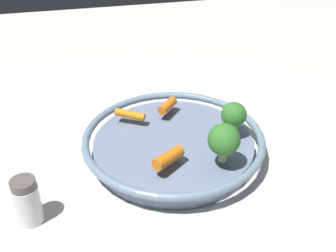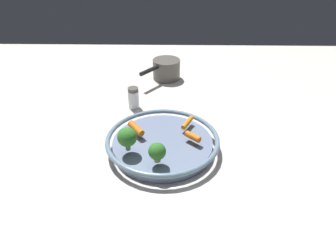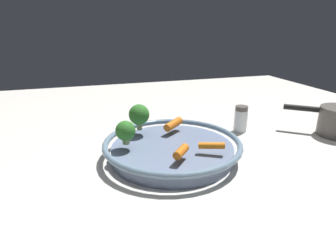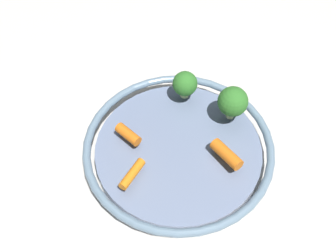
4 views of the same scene
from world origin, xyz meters
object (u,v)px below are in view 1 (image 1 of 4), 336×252
(baby_carrot_near_rim, at_px, (130,114))
(broccoli_floret_large, at_px, (234,115))
(salt_shaker, at_px, (27,201))
(serving_bowl, at_px, (173,144))
(baby_carrot_back, at_px, (168,158))
(baby_carrot_center, at_px, (167,106))
(broccoli_floret_mid, at_px, (224,140))

(baby_carrot_near_rim, xyz_separation_m, broccoli_floret_large, (0.17, -0.08, 0.02))
(baby_carrot_near_rim, xyz_separation_m, salt_shaker, (-0.18, -0.18, -0.01))
(serving_bowl, distance_m, baby_carrot_near_rim, 0.10)
(baby_carrot_near_rim, distance_m, salt_shaker, 0.25)
(serving_bowl, xyz_separation_m, broccoli_floret_large, (0.11, -0.01, 0.05))
(serving_bowl, xyz_separation_m, baby_carrot_near_rim, (-0.07, 0.07, 0.03))
(serving_bowl, relative_size, baby_carrot_back, 5.49)
(serving_bowl, bearing_deg, baby_carrot_center, 84.11)
(baby_carrot_center, bearing_deg, broccoli_floret_mid, -74.00)
(serving_bowl, height_order, broccoli_floret_mid, broccoli_floret_mid)
(serving_bowl, distance_m, salt_shaker, 0.27)
(baby_carrot_center, xyz_separation_m, broccoli_floret_large, (0.10, -0.09, 0.02))
(broccoli_floret_mid, height_order, salt_shaker, broccoli_floret_mid)
(serving_bowl, bearing_deg, broccoli_floret_large, -5.15)
(serving_bowl, xyz_separation_m, salt_shaker, (-0.24, -0.11, 0.01))
(baby_carrot_center, height_order, baby_carrot_back, baby_carrot_back)
(baby_carrot_back, xyz_separation_m, broccoli_floret_large, (0.13, 0.07, 0.02))
(baby_carrot_center, height_order, salt_shaker, salt_shaker)
(baby_carrot_near_rim, height_order, baby_carrot_back, baby_carrot_back)
(baby_carrot_near_rim, height_order, broccoli_floret_mid, broccoli_floret_mid)
(baby_carrot_near_rim, relative_size, broccoli_floret_large, 1.05)
(baby_carrot_near_rim, bearing_deg, serving_bowl, -47.58)
(broccoli_floret_large, bearing_deg, baby_carrot_center, 135.93)
(serving_bowl, height_order, broccoli_floret_large, broccoli_floret_large)
(broccoli_floret_large, bearing_deg, baby_carrot_near_rim, 154.62)
(serving_bowl, height_order, salt_shaker, salt_shaker)
(baby_carrot_center, bearing_deg, broccoli_floret_large, -44.07)
(broccoli_floret_large, distance_m, broccoli_floret_mid, 0.09)
(serving_bowl, distance_m, baby_carrot_center, 0.09)
(baby_carrot_center, bearing_deg, baby_carrot_near_rim, -170.32)
(broccoli_floret_large, xyz_separation_m, salt_shaker, (-0.35, -0.10, -0.04))
(baby_carrot_near_rim, relative_size, baby_carrot_back, 0.96)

